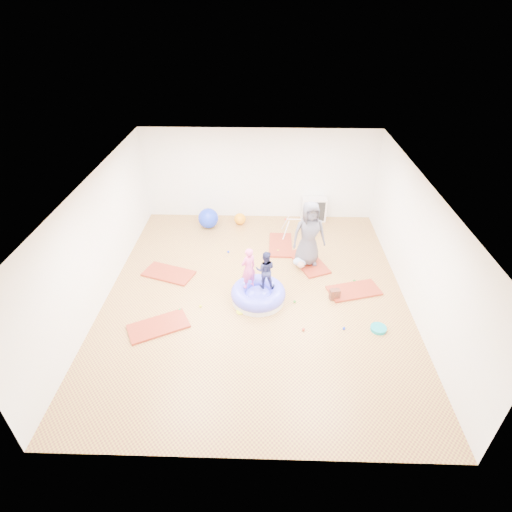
{
  "coord_description": "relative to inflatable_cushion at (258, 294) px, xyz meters",
  "views": [
    {
      "loc": [
        0.22,
        -7.39,
        6.0
      ],
      "look_at": [
        0.0,
        0.3,
        0.9
      ],
      "focal_mm": 28.0,
      "sensor_mm": 36.0,
      "label": 1
    }
  ],
  "objects": [
    {
      "name": "gym_mat_rear_right",
      "position": [
        1.3,
        1.55,
        -0.13
      ],
      "size": [
        1.1,
        1.44,
        0.05
      ],
      "primitive_type": "cube",
      "rotation": [
        0.0,
        0.0,
        1.97
      ],
      "color": "maroon",
      "rests_on": "ground"
    },
    {
      "name": "yellow_toy",
      "position": [
        -0.39,
        -0.45,
        -0.14
      ],
      "size": [
        0.18,
        0.18,
        0.03
      ],
      "primitive_type": "cylinder",
      "color": "#F2FF1F",
      "rests_on": "ground"
    },
    {
      "name": "exercise_ball_orange",
      "position": [
        -0.65,
        3.62,
        0.02
      ],
      "size": [
        0.36,
        0.36,
        0.36
      ],
      "primitive_type": "sphere",
      "color": "orange",
      "rests_on": "ground"
    },
    {
      "name": "ball_pit_balls",
      "position": [
        0.37,
        0.44,
        -0.12
      ],
      "size": [
        4.19,
        3.13,
        0.07
      ],
      "color": "#C73E2A",
      "rests_on": "ground"
    },
    {
      "name": "gym_mat_center_back",
      "position": [
        0.58,
        2.39,
        -0.13
      ],
      "size": [
        0.65,
        1.27,
        0.05
      ],
      "primitive_type": "cube",
      "rotation": [
        0.0,
        0.0,
        1.55
      ],
      "color": "maroon",
      "rests_on": "ground"
    },
    {
      "name": "infant_play_gym",
      "position": [
        0.98,
        2.98,
        0.21
      ],
      "size": [
        0.72,
        0.68,
        0.55
      ],
      "rotation": [
        0.0,
        0.0,
        -0.28
      ],
      "color": "white",
      "rests_on": "ground"
    },
    {
      "name": "cube_shelf",
      "position": [
        1.64,
        3.98,
        0.21
      ],
      "size": [
        0.74,
        0.36,
        0.74
      ],
      "color": "white",
      "rests_on": "ground"
    },
    {
      "name": "child_pink",
      "position": [
        -0.22,
        0.08,
        0.73
      ],
      "size": [
        0.45,
        0.42,
        1.04
      ],
      "primitive_type": "imported",
      "rotation": [
        0.0,
        0.0,
        3.78
      ],
      "color": "#ED529E",
      "rests_on": "inflatable_cushion"
    },
    {
      "name": "exercise_ball_blue",
      "position": [
        -1.59,
        3.41,
        0.15
      ],
      "size": [
        0.61,
        0.61,
        0.61
      ],
      "primitive_type": "sphere",
      "color": "#1731DC",
      "rests_on": "ground"
    },
    {
      "name": "backpack",
      "position": [
        1.78,
        0.08,
        -0.02
      ],
      "size": [
        0.26,
        0.19,
        0.27
      ],
      "primitive_type": "cube",
      "rotation": [
        0.0,
        0.0,
        0.22
      ],
      "color": "maroon",
      "rests_on": "ground"
    },
    {
      "name": "inflatable_cushion",
      "position": [
        0.0,
        0.0,
        0.0
      ],
      "size": [
        1.27,
        1.27,
        0.4
      ],
      "rotation": [
        0.0,
        0.0,
        -0.14
      ],
      "color": "white",
      "rests_on": "ground"
    },
    {
      "name": "gym_mat_right",
      "position": [
        2.29,
        0.37,
        -0.13
      ],
      "size": [
        1.35,
        0.93,
        0.05
      ],
      "primitive_type": "cube",
      "rotation": [
        0.0,
        0.0,
        0.28
      ],
      "color": "maroon",
      "rests_on": "ground"
    },
    {
      "name": "infant",
      "position": [
        1.06,
        1.32,
        0.02
      ],
      "size": [
        0.39,
        0.39,
        0.23
      ],
      "color": "#9BB1D5",
      "rests_on": "gym_mat_rear_right"
    },
    {
      "name": "adult_caregiver",
      "position": [
        1.24,
        1.51,
        0.77
      ],
      "size": [
        0.94,
        0.71,
        1.74
      ],
      "primitive_type": "imported",
      "rotation": [
        0.0,
        0.0,
        0.2
      ],
      "color": "#4A4754",
      "rests_on": "gym_mat_rear_right"
    },
    {
      "name": "gym_mat_front_left",
      "position": [
        -2.12,
        -0.98,
        -0.13
      ],
      "size": [
        1.4,
        1.14,
        0.05
      ],
      "primitive_type": "cube",
      "rotation": [
        0.0,
        0.0,
        0.48
      ],
      "color": "maroon",
      "rests_on": "ground"
    },
    {
      "name": "room",
      "position": [
        -0.07,
        0.18,
        1.24
      ],
      "size": [
        7.01,
        8.01,
        2.81
      ],
      "color": "gold",
      "rests_on": "ground"
    },
    {
      "name": "balance_disc",
      "position": [
        2.58,
        -0.93,
        -0.12
      ],
      "size": [
        0.34,
        0.34,
        0.08
      ],
      "primitive_type": "cylinder",
      "color": "#0E909E",
      "rests_on": "ground"
    },
    {
      "name": "child_navy",
      "position": [
        0.16,
        0.1,
        0.68
      ],
      "size": [
        0.48,
        0.38,
        0.94
      ],
      "primitive_type": "imported",
      "rotation": [
        0.0,
        0.0,
        3.08
      ],
      "color": "navy",
      "rests_on": "inflatable_cushion"
    },
    {
      "name": "gym_mat_mid_left",
      "position": [
        -2.3,
        0.93,
        -0.13
      ],
      "size": [
        1.4,
        1.01,
        0.05
      ],
      "primitive_type": "cube",
      "rotation": [
        0.0,
        0.0,
        -0.33
      ],
      "color": "maroon",
      "rests_on": "ground"
    }
  ]
}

